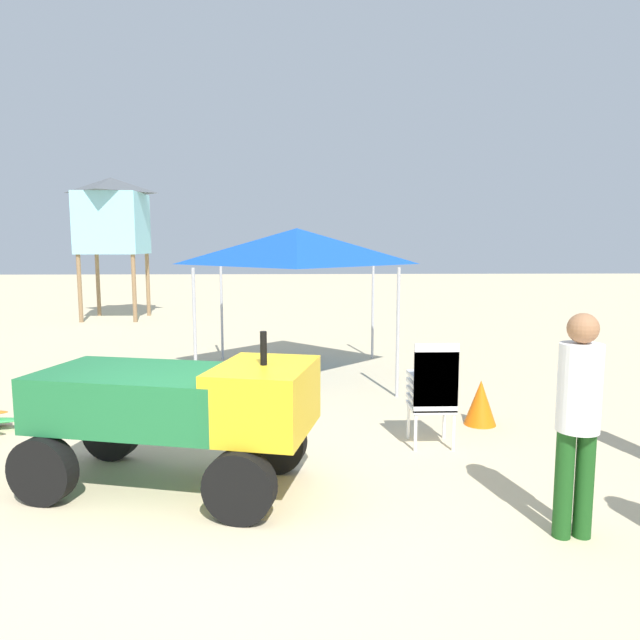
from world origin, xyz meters
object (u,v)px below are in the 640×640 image
at_px(popup_canopy, 297,246).
at_px(traffic_cone_near, 481,402).
at_px(stacked_plastic_chairs, 433,386).
at_px(utility_cart, 180,406).
at_px(lifeguard_near_center, 578,410).
at_px(lifeguard_tower, 112,216).

distance_m(popup_canopy, traffic_cone_near, 4.16).
xyz_separation_m(stacked_plastic_chairs, popup_canopy, (-1.51, 3.70, 1.52)).
distance_m(utility_cart, lifeguard_near_center, 3.38).
bearing_deg(lifeguard_tower, utility_cart, -70.54).
bearing_deg(lifeguard_near_center, utility_cart, 162.13).
xyz_separation_m(utility_cart, lifeguard_near_center, (3.21, -1.03, 0.23)).
bearing_deg(lifeguard_near_center, stacked_plastic_chairs, 107.26).
relative_size(lifeguard_near_center, lifeguard_tower, 0.41).
bearing_deg(lifeguard_tower, lifeguard_near_center, -60.73).
xyz_separation_m(stacked_plastic_chairs, lifeguard_near_center, (0.63, -2.04, 0.31)).
bearing_deg(utility_cart, lifeguard_tower, 109.46).
bearing_deg(lifeguard_tower, stacked_plastic_chairs, -58.86).
xyz_separation_m(lifeguard_near_center, traffic_cone_near, (0.16, 2.85, -0.73)).
height_order(stacked_plastic_chairs, traffic_cone_near, stacked_plastic_chairs).
height_order(lifeguard_near_center, traffic_cone_near, lifeguard_near_center).
distance_m(utility_cart, stacked_plastic_chairs, 2.76).
height_order(stacked_plastic_chairs, lifeguard_tower, lifeguard_tower).
distance_m(stacked_plastic_chairs, lifeguard_tower, 13.85).
bearing_deg(lifeguard_tower, popup_canopy, -55.23).
distance_m(stacked_plastic_chairs, lifeguard_near_center, 2.15).
bearing_deg(stacked_plastic_chairs, lifeguard_tower, 121.14).
bearing_deg(popup_canopy, lifeguard_tower, 124.77).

